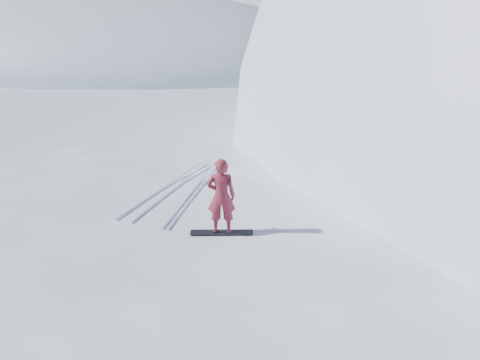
# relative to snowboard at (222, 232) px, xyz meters

# --- Properties ---
(ground) EXTENTS (400.00, 400.00, 0.00)m
(ground) POSITION_rel_snowboard_xyz_m (-1.39, -1.75, -2.41)
(ground) COLOR white
(ground) RESTS_ON ground
(near_ridge) EXTENTS (36.00, 28.00, 4.80)m
(near_ridge) POSITION_rel_snowboard_xyz_m (-0.39, 1.25, -2.41)
(near_ridge) COLOR white
(near_ridge) RESTS_ON ground
(far_ridge_a) EXTENTS (120.00, 70.00, 28.00)m
(far_ridge_a) POSITION_rel_snowboard_xyz_m (-71.39, 58.25, -2.41)
(far_ridge_a) COLOR white
(far_ridge_a) RESTS_ON ground
(far_ridge_c) EXTENTS (140.00, 90.00, 36.00)m
(far_ridge_c) POSITION_rel_snowboard_xyz_m (-41.39, 108.25, -2.41)
(far_ridge_c) COLOR white
(far_ridge_c) RESTS_ON ground
(wind_bumps) EXTENTS (16.00, 14.40, 1.00)m
(wind_bumps) POSITION_rel_snowboard_xyz_m (-1.95, 0.36, -2.41)
(wind_bumps) COLOR white
(wind_bumps) RESTS_ON ground
(snowboard) EXTENTS (1.53, 1.00, 0.03)m
(snowboard) POSITION_rel_snowboard_xyz_m (0.00, 0.00, 0.00)
(snowboard) COLOR black
(snowboard) RESTS_ON near_ridge
(snowboarder) EXTENTS (0.83, 0.73, 1.91)m
(snowboarder) POSITION_rel_snowboard_xyz_m (0.00, 0.00, 0.97)
(snowboarder) COLOR maroon
(snowboarder) RESTS_ON snowboard
(vapor_plume) EXTENTS (9.71, 7.77, 6.80)m
(vapor_plume) POSITION_rel_snowboard_xyz_m (-47.02, 41.96, -2.41)
(vapor_plume) COLOR white
(vapor_plume) RESTS_ON ground
(board_tracks) EXTENTS (2.50, 5.95, 0.04)m
(board_tracks) POSITION_rel_snowboard_xyz_m (-2.74, 2.39, 0.01)
(board_tracks) COLOR silver
(board_tracks) RESTS_ON ground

